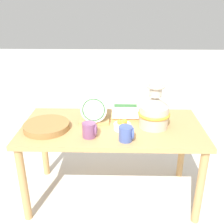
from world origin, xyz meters
TOP-DOWN VIEW (x-y plane):
  - ground_plane at (0.00, 0.00)m, footprint 14.00×14.00m
  - display_table at (0.00, 0.00)m, footprint 1.34×0.65m
  - ceramic_vase at (0.31, -0.01)m, footprint 0.23×0.23m
  - dish_rack_round_plates at (-0.14, 0.05)m, footprint 0.23×0.15m
  - dish_rack_square_plates at (0.10, 0.14)m, footprint 0.23×0.15m
  - wicker_charger_stack at (-0.47, -0.07)m, footprint 0.33×0.33m
  - mug_cobalt_glaze at (0.10, -0.22)m, footprint 0.10×0.09m
  - mug_plum_glaze at (-0.15, -0.18)m, footprint 0.10×0.09m
  - fruit_bowl at (0.08, -0.06)m, footprint 0.12×0.12m

SIDE VIEW (x-z plane):
  - ground_plane at x=0.00m, z-range 0.00..0.00m
  - display_table at x=0.00m, z-range 0.24..0.89m
  - wicker_charger_stack at x=-0.47m, z-range 0.65..0.69m
  - fruit_bowl at x=0.08m, z-range 0.64..0.71m
  - mug_cobalt_glaze at x=0.10m, z-range 0.65..0.75m
  - mug_plum_glaze at x=-0.15m, z-range 0.65..0.75m
  - dish_rack_square_plates at x=0.10m, z-range 0.61..0.84m
  - dish_rack_round_plates at x=-0.14m, z-range 0.62..0.84m
  - ceramic_vase at x=0.31m, z-range 0.61..0.94m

